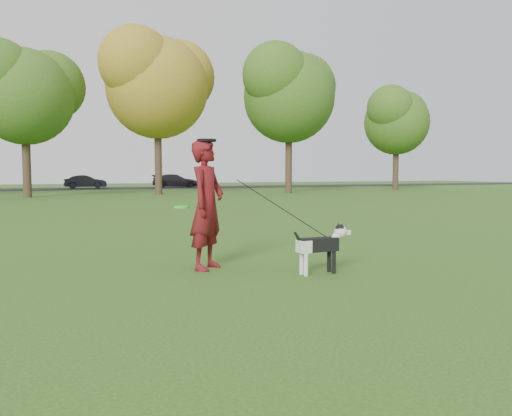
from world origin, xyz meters
name	(u,v)px	position (x,y,z in m)	size (l,w,h in m)	color
ground	(264,270)	(0.00, 0.00, 0.00)	(120.00, 120.00, 0.00)	#285116
road	(82,189)	(0.00, 40.00, 0.01)	(120.00, 7.00, 0.02)	black
man	(207,205)	(-0.75, 0.46, 1.00)	(0.73, 0.48, 2.00)	#510F0B
dog	(322,243)	(0.71, -0.54, 0.45)	(0.98, 0.20, 0.74)	black
car_mid	(86,182)	(0.32, 40.00, 0.62)	(1.26, 3.61, 1.19)	black
car_right	(175,181)	(8.43, 40.00, 0.65)	(1.76, 4.34, 1.26)	black
man_held_items	(282,209)	(0.28, -0.07, 0.94)	(2.13, 1.15, 1.51)	#20FF24
tree_row	(70,75)	(-1.43, 26.07, 7.41)	(51.74, 8.86, 12.01)	#38281C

